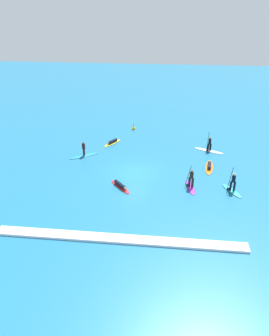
% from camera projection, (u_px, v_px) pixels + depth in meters
% --- Properties ---
extents(ground_plane, '(120.00, 120.00, 0.00)m').
position_uv_depth(ground_plane, '(134.00, 173.00, 31.23)').
color(ground_plane, '#1E6B93').
rests_on(ground_plane, ground).
extents(surfer_on_red_board, '(2.27, 2.52, 0.44)m').
position_uv_depth(surfer_on_red_board, '(120.00, 186.00, 28.70)').
color(surfer_on_red_board, red).
rests_on(surfer_on_red_board, ground_plane).
extents(surfer_on_white_board, '(3.25, 1.87, 2.28)m').
position_uv_depth(surfer_on_white_board, '(209.00, 148.00, 35.52)').
color(surfer_on_white_board, white).
rests_on(surfer_on_white_board, ground_plane).
extents(surfer_on_purple_board, '(1.01, 2.69, 2.12)m').
position_uv_depth(surfer_on_purple_board, '(191.00, 182.00, 28.51)').
color(surfer_on_purple_board, purple).
rests_on(surfer_on_purple_board, ground_plane).
extents(surfer_on_yellow_board, '(1.95, 2.65, 0.42)m').
position_uv_depth(surfer_on_yellow_board, '(112.00, 142.00, 37.53)').
color(surfer_on_yellow_board, yellow).
rests_on(surfer_on_yellow_board, ground_plane).
extents(surfer_on_teal_board, '(1.72, 2.45, 2.29)m').
position_uv_depth(surfer_on_teal_board, '(232.00, 186.00, 27.96)').
color(surfer_on_teal_board, '#33C6CC').
rests_on(surfer_on_teal_board, ground_plane).
extents(surfer_on_orange_board, '(1.15, 3.29, 0.43)m').
position_uv_depth(surfer_on_orange_board, '(209.00, 166.00, 32.08)').
color(surfer_on_orange_board, orange).
rests_on(surfer_on_orange_board, ground_plane).
extents(surfer_on_blue_board, '(3.02, 2.42, 1.64)m').
position_uv_depth(surfer_on_blue_board, '(84.00, 153.00, 34.36)').
color(surfer_on_blue_board, '#1E8CD1').
rests_on(surfer_on_blue_board, ground_plane).
extents(marker_buoy, '(0.44, 0.44, 1.07)m').
position_uv_depth(marker_buoy, '(134.00, 128.00, 41.60)').
color(marker_buoy, yellow).
rests_on(marker_buoy, ground_plane).
extents(wave_crest, '(17.53, 0.90, 0.18)m').
position_uv_depth(wave_crest, '(119.00, 239.00, 22.42)').
color(wave_crest, white).
rests_on(wave_crest, ground_plane).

